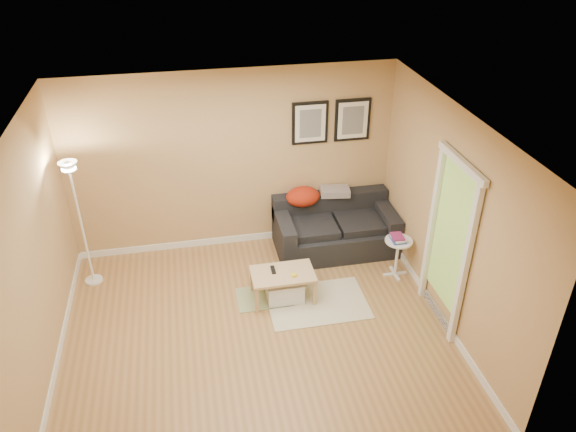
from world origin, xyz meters
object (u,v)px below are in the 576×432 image
object	(u,v)px
sofa	(335,227)
storage_bin	(284,290)
coffee_table	(283,285)
side_table	(397,258)
book_stack	(398,238)
floor_lamp	(82,228)

from	to	relation	value
sofa	storage_bin	world-z (taller)	sofa
sofa	coffee_table	size ratio (longest dim) A/B	2.14
storage_bin	side_table	world-z (taller)	side_table
sofa	book_stack	xyz separation A→B (m)	(0.62, -0.77, 0.22)
storage_bin	book_stack	distance (m)	1.64
book_stack	coffee_table	bearing A→B (deg)	-155.93
sofa	floor_lamp	world-z (taller)	floor_lamp
coffee_table	book_stack	bearing A→B (deg)	-5.32
side_table	floor_lamp	distance (m)	4.11
side_table	sofa	bearing A→B (deg)	129.61
sofa	storage_bin	xyz separation A→B (m)	(-0.94, -0.99, -0.23)
side_table	coffee_table	bearing A→B (deg)	-173.31
sofa	coffee_table	world-z (taller)	sofa
side_table	floor_lamp	xyz separation A→B (m)	(-4.02, 0.66, 0.56)
sofa	coffee_table	distance (m)	1.37
side_table	floor_lamp	world-z (taller)	floor_lamp
sofa	side_table	distance (m)	1.01
floor_lamp	side_table	bearing A→B (deg)	-9.29
storage_bin	side_table	size ratio (longest dim) A/B	0.85
coffee_table	floor_lamp	distance (m)	2.65
sofa	side_table	xyz separation A→B (m)	(0.64, -0.77, -0.10)
coffee_table	storage_bin	size ratio (longest dim) A/B	1.66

